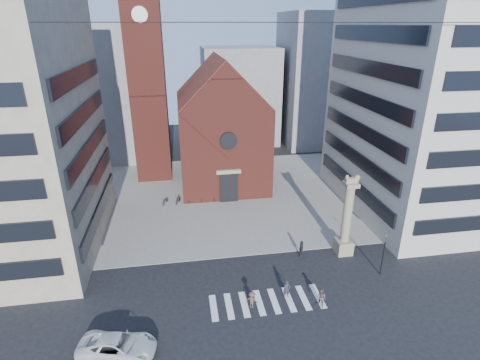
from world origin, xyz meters
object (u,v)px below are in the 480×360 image
white_car (117,346)px  traffic_light (383,254)px  pedestrian_2 (301,249)px  lion_column (346,223)px  pedestrian_0 (287,289)px  pedestrian_1 (321,298)px  scooter_0 (165,201)px

white_car → traffic_light: bearing=-64.7°
traffic_light → pedestrian_2: traffic_light is taller
lion_column → pedestrian_0: 9.88m
pedestrian_1 → scooter_0: 25.48m
pedestrian_0 → pedestrian_2: bearing=62.6°
traffic_light → white_car: traffic_light is taller
white_car → pedestrian_0: bearing=-62.0°
pedestrian_0 → scooter_0: size_ratio=1.01×
traffic_light → pedestrian_1: size_ratio=2.52×
pedestrian_0 → pedestrian_2: 6.48m
scooter_0 → white_car: bearing=-72.7°
traffic_light → scooter_0: (-20.35, 18.49, -1.80)m
traffic_light → pedestrian_1: bearing=-155.3°
lion_column → white_car: (-21.20, -9.66, -2.69)m
lion_column → scooter_0: 23.58m
lion_column → traffic_light: lion_column is taller
pedestrian_2 → scooter_0: 20.05m
traffic_light → pedestrian_0: size_ratio=2.58×
pedestrian_0 → scooter_0: bearing=119.5°
lion_column → scooter_0: size_ratio=5.24×
pedestrian_1 → scooter_0: size_ratio=1.03×
pedestrian_1 → pedestrian_2: bearing=139.2°
pedestrian_0 → scooter_0: 22.84m
pedestrian_0 → lion_column: bearing=38.1°
lion_column → pedestrian_2: size_ratio=4.76×
white_car → scooter_0: size_ratio=3.33×
pedestrian_1 → traffic_light: bearing=78.9°
traffic_light → pedestrian_2: 7.76m
white_car → lion_column: bearing=-53.9°
lion_column → pedestrian_2: 5.18m
white_car → scooter_0: bearing=4.9°
white_car → scooter_0: (2.83, 24.15, -0.28)m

